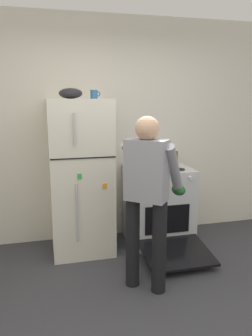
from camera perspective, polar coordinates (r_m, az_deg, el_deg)
ground at (r=2.80m, az=4.85°, el=-26.58°), size 8.00×8.00×0.00m
kitchen_wall_back at (r=4.09m, az=-3.73°, el=6.52°), size 6.00×0.10×2.70m
refrigerator at (r=3.75m, az=-7.90°, el=-1.55°), size 0.68×0.72×1.74m
stove_range at (r=4.06m, az=5.67°, el=-6.55°), size 0.76×1.23×0.93m
person_cook at (r=2.93m, az=3.78°, el=-3.73°), size 0.63×0.66×1.60m
red_pot at (r=3.84m, az=3.75°, el=0.79°), size 0.34×0.24×0.13m
coffee_mug at (r=3.72m, az=-5.55°, el=12.63°), size 0.11×0.08×0.10m
pepper_mill at (r=4.22m, az=8.66°, el=1.88°), size 0.05×0.05×0.15m
mixing_bowl at (r=3.64m, az=-9.62°, el=12.67°), size 0.25×0.25×0.11m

